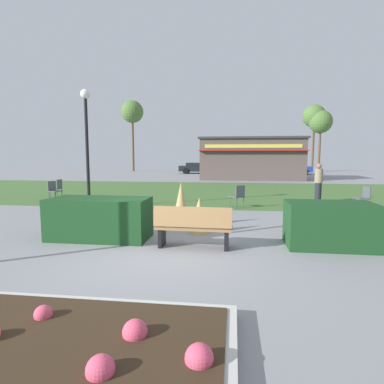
# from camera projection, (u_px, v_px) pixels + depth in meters

# --- Properties ---
(ground_plane) EXTENTS (80.00, 80.00, 0.00)m
(ground_plane) POSITION_uv_depth(u_px,v_px,m) (158.00, 252.00, 6.81)
(ground_plane) COLOR gray
(lawn_patch) EXTENTS (36.00, 12.00, 0.01)m
(lawn_patch) POSITION_uv_depth(u_px,v_px,m) (205.00, 192.00, 18.09)
(lawn_patch) COLOR #446B33
(lawn_patch) RESTS_ON ground_plane
(flower_bed) EXTENTS (4.07, 2.10, 0.33)m
(flower_bed) POSITION_uv_depth(u_px,v_px,m) (42.00, 345.00, 3.33)
(flower_bed) COLOR beige
(flower_bed) RESTS_ON ground_plane
(park_bench) EXTENTS (1.71, 0.57, 0.95)m
(park_bench) POSITION_uv_depth(u_px,v_px,m) (193.00, 227.00, 7.07)
(park_bench) COLOR #9E7547
(park_bench) RESTS_ON ground_plane
(hedge_left) EXTENTS (2.42, 1.10, 1.01)m
(hedge_left) POSITION_uv_depth(u_px,v_px,m) (100.00, 218.00, 7.89)
(hedge_left) COLOR #19421E
(hedge_left) RESTS_ON ground_plane
(hedge_right) EXTENTS (1.90, 1.10, 1.00)m
(hedge_right) POSITION_uv_depth(u_px,v_px,m) (330.00, 225.00, 7.18)
(hedge_right) COLOR #19421E
(hedge_right) RESTS_ON ground_plane
(ornamental_grass_behind_left) EXTENTS (0.57, 0.57, 0.95)m
(ornamental_grass_behind_left) POSITION_uv_depth(u_px,v_px,m) (199.00, 215.00, 8.45)
(ornamental_grass_behind_left) COLOR tan
(ornamental_grass_behind_left) RESTS_ON ground_plane
(ornamental_grass_behind_right) EXTENTS (0.57, 0.57, 1.31)m
(ornamental_grass_behind_right) POSITION_uv_depth(u_px,v_px,m) (181.00, 205.00, 9.12)
(ornamental_grass_behind_right) COLOR tan
(ornamental_grass_behind_right) RESTS_ON ground_plane
(lamppost_mid) EXTENTS (0.36, 0.36, 4.49)m
(lamppost_mid) POSITION_uv_depth(u_px,v_px,m) (87.00, 135.00, 12.14)
(lamppost_mid) COLOR black
(lamppost_mid) RESTS_ON ground_plane
(trash_bin) EXTENTS (0.52, 0.52, 0.78)m
(trash_bin) POSITION_uv_depth(u_px,v_px,m) (311.00, 225.00, 7.72)
(trash_bin) COLOR #2D4233
(trash_bin) RESTS_ON ground_plane
(food_kiosk) EXTENTS (8.68, 4.32, 3.50)m
(food_kiosk) POSITION_uv_depth(u_px,v_px,m) (251.00, 158.00, 27.18)
(food_kiosk) COLOR #594C47
(food_kiosk) RESTS_ON ground_plane
(cafe_chair_west) EXTENTS (0.55, 0.55, 0.89)m
(cafe_chair_west) POSITION_uv_depth(u_px,v_px,m) (54.00, 189.00, 14.36)
(cafe_chair_west) COLOR #4C5156
(cafe_chair_west) RESTS_ON ground_plane
(cafe_chair_east) EXTENTS (0.62, 0.62, 0.89)m
(cafe_chair_east) POSITION_uv_depth(u_px,v_px,m) (238.00, 195.00, 12.44)
(cafe_chair_east) COLOR #4C5156
(cafe_chair_east) RESTS_ON ground_plane
(cafe_chair_center) EXTENTS (0.45, 0.45, 0.89)m
(cafe_chair_center) POSITION_uv_depth(u_px,v_px,m) (57.00, 187.00, 15.40)
(cafe_chair_center) COLOR #4C5156
(cafe_chair_center) RESTS_ON ground_plane
(cafe_chair_north) EXTENTS (0.53, 0.53, 0.89)m
(cafe_chair_north) POSITION_uv_depth(u_px,v_px,m) (364.00, 196.00, 11.95)
(cafe_chair_north) COLOR #4C5156
(cafe_chair_north) RESTS_ON ground_plane
(person_strolling) EXTENTS (0.34, 0.34, 1.69)m
(person_strolling) POSITION_uv_depth(u_px,v_px,m) (318.00, 183.00, 13.92)
(person_strolling) COLOR #23232D
(person_strolling) RESTS_ON ground_plane
(parked_car_west_slot) EXTENTS (4.24, 2.13, 1.20)m
(parked_car_west_slot) POSITION_uv_depth(u_px,v_px,m) (198.00, 168.00, 35.74)
(parked_car_west_slot) COLOR black
(parked_car_west_slot) RESTS_ON ground_plane
(parked_car_center_slot) EXTENTS (4.32, 2.30, 1.20)m
(parked_car_center_slot) POSITION_uv_depth(u_px,v_px,m) (248.00, 168.00, 35.04)
(parked_car_center_slot) COLOR #2D6638
(parked_car_center_slot) RESTS_ON ground_plane
(parked_car_east_slot) EXTENTS (4.33, 2.30, 1.20)m
(parked_car_east_slot) POSITION_uv_depth(u_px,v_px,m) (291.00, 168.00, 34.45)
(parked_car_east_slot) COLOR navy
(parked_car_east_slot) RESTS_ON ground_plane
(tree_left_bg) EXTENTS (2.80, 2.80, 8.88)m
(tree_left_bg) POSITION_uv_depth(u_px,v_px,m) (132.00, 112.00, 40.56)
(tree_left_bg) COLOR brown
(tree_left_bg) RESTS_ON ground_plane
(tree_right_bg) EXTENTS (2.80, 2.80, 7.47)m
(tree_right_bg) POSITION_uv_depth(u_px,v_px,m) (321.00, 122.00, 39.05)
(tree_right_bg) COLOR brown
(tree_right_bg) RESTS_ON ground_plane
(tree_center_bg) EXTENTS (2.80, 2.80, 8.21)m
(tree_center_bg) POSITION_uv_depth(u_px,v_px,m) (314.00, 117.00, 39.62)
(tree_center_bg) COLOR brown
(tree_center_bg) RESTS_ON ground_plane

